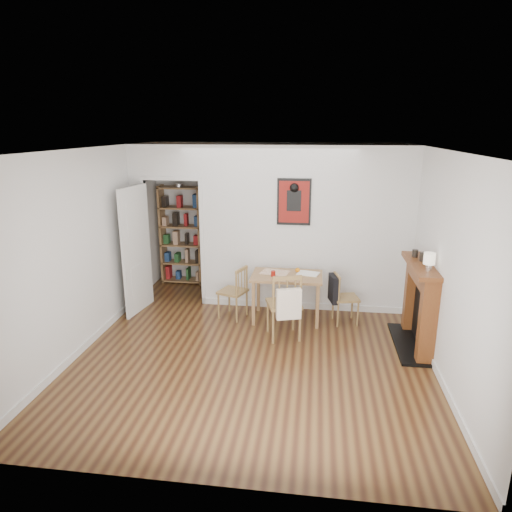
# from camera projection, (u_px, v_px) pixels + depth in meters

# --- Properties ---
(ground) EXTENTS (5.20, 5.20, 0.00)m
(ground) POSITION_uv_depth(u_px,v_px,m) (257.00, 343.00, 6.24)
(ground) COLOR brown
(ground) RESTS_ON ground
(room_shell) EXTENTS (5.20, 5.20, 5.20)m
(room_shell) POSITION_uv_depth(u_px,v_px,m) (274.00, 230.00, 7.16)
(room_shell) COLOR silver
(room_shell) RESTS_ON ground
(dining_table) EXTENTS (1.05, 0.67, 0.72)m
(dining_table) POSITION_uv_depth(u_px,v_px,m) (287.00, 280.00, 6.87)
(dining_table) COLOR olive
(dining_table) RESTS_ON ground
(chair_left) EXTENTS (0.53, 0.53, 0.83)m
(chair_left) POSITION_uv_depth(u_px,v_px,m) (233.00, 292.00, 7.00)
(chair_left) COLOR olive
(chair_left) RESTS_ON ground
(chair_right) EXTENTS (0.51, 0.46, 0.78)m
(chair_right) POSITION_uv_depth(u_px,v_px,m) (345.00, 297.00, 6.81)
(chair_right) COLOR olive
(chair_right) RESTS_ON ground
(chair_front) EXTENTS (0.60, 0.64, 0.97)m
(chair_front) POSITION_uv_depth(u_px,v_px,m) (284.00, 304.00, 6.31)
(chair_front) COLOR olive
(chair_front) RESTS_ON ground
(bookshelf) EXTENTS (0.77, 0.31, 1.84)m
(bookshelf) POSITION_uv_depth(u_px,v_px,m) (182.00, 235.00, 8.51)
(bookshelf) COLOR olive
(bookshelf) RESTS_ON ground
(fireplace) EXTENTS (0.45, 1.25, 1.16)m
(fireplace) POSITION_uv_depth(u_px,v_px,m) (420.00, 303.00, 6.03)
(fireplace) COLOR brown
(fireplace) RESTS_ON ground
(red_glass) EXTENTS (0.07, 0.07, 0.09)m
(red_glass) POSITION_uv_depth(u_px,v_px,m) (273.00, 274.00, 6.76)
(red_glass) COLOR maroon
(red_glass) RESTS_ON dining_table
(orange_fruit) EXTENTS (0.07, 0.07, 0.07)m
(orange_fruit) POSITION_uv_depth(u_px,v_px,m) (298.00, 270.00, 6.95)
(orange_fruit) COLOR orange
(orange_fruit) RESTS_ON dining_table
(placemat) EXTENTS (0.47, 0.39, 0.00)m
(placemat) POSITION_uv_depth(u_px,v_px,m) (275.00, 272.00, 6.96)
(placemat) COLOR beige
(placemat) RESTS_ON dining_table
(notebook) EXTENTS (0.36, 0.30, 0.02)m
(notebook) POSITION_uv_depth(u_px,v_px,m) (308.00, 273.00, 6.88)
(notebook) COLOR white
(notebook) RESTS_ON dining_table
(mantel_lamp) EXTENTS (0.14, 0.14, 0.22)m
(mantel_lamp) POSITION_uv_depth(u_px,v_px,m) (429.00, 260.00, 5.56)
(mantel_lamp) COLOR silver
(mantel_lamp) RESTS_ON fireplace
(ceramic_jar_a) EXTENTS (0.10, 0.10, 0.12)m
(ceramic_jar_a) POSITION_uv_depth(u_px,v_px,m) (423.00, 257.00, 5.97)
(ceramic_jar_a) COLOR black
(ceramic_jar_a) RESTS_ON fireplace
(ceramic_jar_b) EXTENTS (0.08, 0.08, 0.10)m
(ceramic_jar_b) POSITION_uv_depth(u_px,v_px,m) (415.00, 253.00, 6.16)
(ceramic_jar_b) COLOR black
(ceramic_jar_b) RESTS_ON fireplace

